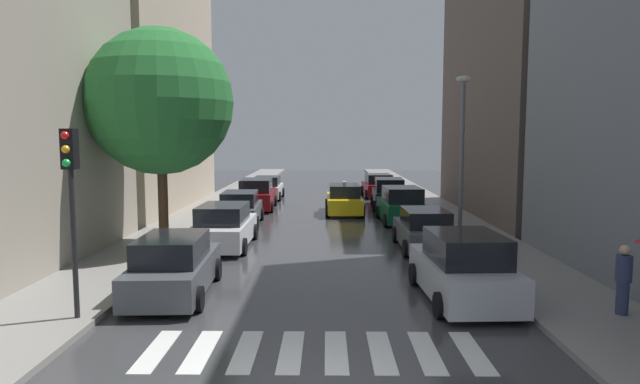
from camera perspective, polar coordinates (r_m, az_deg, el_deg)
ground_plane at (r=32.66m, az=0.23°, el=-1.70°), size 28.00×72.00×0.04m
sidewalk_left at (r=33.33m, az=-11.01°, el=-1.49°), size 3.00×72.00×0.15m
sidewalk_right at (r=33.23m, az=11.52°, el=-1.52°), size 3.00×72.00×0.15m
crosswalk_stripes at (r=11.34m, az=-0.67°, el=-16.32°), size 6.75×2.20×0.01m
building_left_mid at (r=34.30m, az=-18.87°, el=11.52°), size 6.00×15.35×15.69m
building_right_mid at (r=31.51m, az=20.95°, el=9.96°), size 6.00×14.78×13.48m
parked_car_left_nearest at (r=15.31m, az=-15.02°, el=-7.59°), size 2.19×4.58×1.65m
parked_car_left_second at (r=21.38m, az=-10.01°, el=-3.63°), size 2.16×4.64×1.68m
parked_car_left_third at (r=26.54m, az=-8.33°, el=-1.81°), size 2.13×4.41×1.64m
parked_car_left_fourth at (r=32.17m, az=-6.65°, el=-0.32°), size 2.26×4.80×1.79m
parked_car_left_fifth at (r=37.35m, az=-5.52°, el=0.39°), size 2.06×4.16×1.55m
parked_car_right_nearest at (r=14.79m, az=14.77°, el=-7.80°), size 2.32×4.47×1.81m
parked_car_right_second at (r=21.00m, az=10.84°, el=-3.97°), size 2.04×4.24×1.56m
parked_car_right_third at (r=27.35m, az=8.53°, el=-1.45°), size 2.27×4.46×1.78m
parked_car_right_fourth at (r=32.52m, az=7.19°, el=-0.26°), size 2.13×4.53×1.81m
parked_car_right_fifth at (r=38.72m, az=6.09°, el=0.62°), size 2.27×4.33×1.62m
taxi_midroad at (r=30.21m, az=2.54°, el=-0.82°), size 2.10×4.55×1.81m
pedestrian_by_kerb at (r=14.59m, az=29.14°, el=-7.88°), size 0.36×0.36×1.64m
street_tree_left at (r=20.98m, az=-16.37°, el=9.02°), size 5.34×5.34×8.05m
traffic_light_left_corner at (r=13.35m, az=-24.62°, el=1.04°), size 0.30×0.42×4.30m
lamp_post_right at (r=22.07m, az=14.62°, el=4.67°), size 0.60×0.28×6.45m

